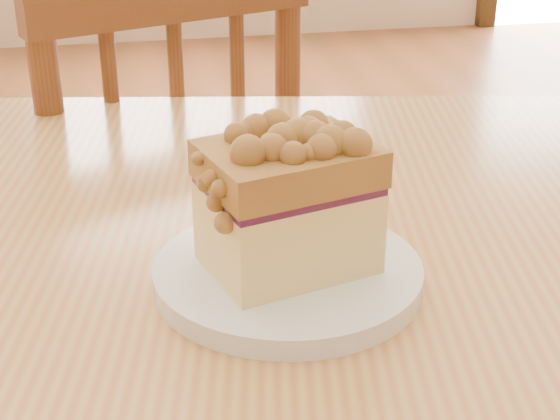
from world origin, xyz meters
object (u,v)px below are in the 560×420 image
at_px(cafe_table_main, 258,346).
at_px(plate, 288,275).
at_px(cafe_chair_main, 147,247).
at_px(cake_slice, 287,198).

distance_m(cafe_table_main, plate, 0.13).
height_order(cafe_chair_main, plate, cafe_chair_main).
bearing_deg(cake_slice, cafe_table_main, 83.94).
xyz_separation_m(cafe_table_main, cake_slice, (0.01, -0.07, 0.17)).
xyz_separation_m(plate, cake_slice, (-0.00, -0.00, 0.06)).
relative_size(plate, cake_slice, 1.45).
relative_size(cafe_table_main, plate, 6.44).
relative_size(cafe_table_main, cafe_chair_main, 1.44).
distance_m(cafe_chair_main, cake_slice, 0.74).
xyz_separation_m(cafe_chair_main, cake_slice, (0.09, -0.64, 0.36)).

